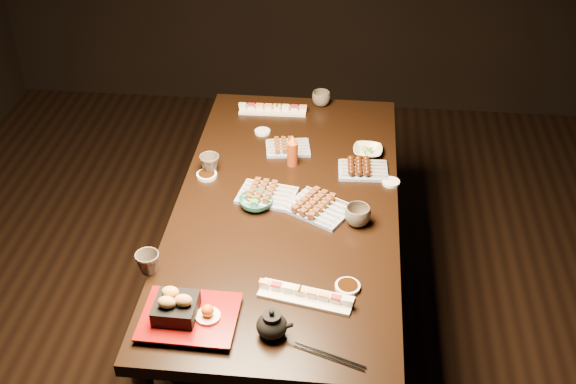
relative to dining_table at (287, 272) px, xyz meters
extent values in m
plane|color=black|center=(-0.17, -0.28, -0.38)|extent=(5.00, 5.00, 0.00)
cube|color=black|center=(0.00, 0.00, 0.00)|extent=(1.12, 1.90, 0.75)
imported|color=#287A68|center=(-0.12, -0.04, 0.40)|extent=(0.15, 0.15, 0.04)
imported|color=beige|center=(0.32, 0.40, 0.39)|extent=(0.14, 0.14, 0.03)
imported|color=#4C433A|center=(-0.45, -0.46, 0.42)|extent=(0.12, 0.12, 0.08)
imported|color=#4C433A|center=(0.29, -0.11, 0.41)|extent=(0.11, 0.11, 0.08)
imported|color=#4C433A|center=(-0.35, 0.20, 0.41)|extent=(0.11, 0.11, 0.08)
imported|color=#4C433A|center=(0.09, 0.84, 0.41)|extent=(0.11, 0.11, 0.07)
cylinder|color=maroon|center=(0.00, 0.29, 0.45)|extent=(0.05, 0.05, 0.15)
cylinder|color=white|center=(-0.36, 0.15, 0.38)|extent=(0.11, 0.11, 0.02)
cylinder|color=white|center=(0.42, 0.18, 0.38)|extent=(0.10, 0.10, 0.01)
cylinder|color=white|center=(0.26, -0.48, 0.38)|extent=(0.11, 0.11, 0.02)
cylinder|color=white|center=(-0.17, 0.54, 0.38)|extent=(0.08, 0.08, 0.01)
camera|label=1|loc=(0.24, -2.34, 2.12)|focal=45.00mm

